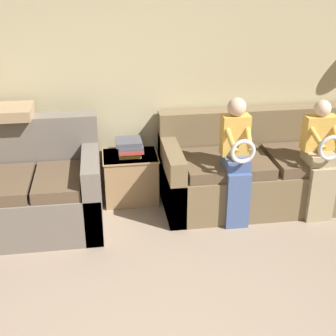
{
  "coord_description": "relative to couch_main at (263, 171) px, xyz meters",
  "views": [
    {
      "loc": [
        -0.18,
        -1.87,
        2.42
      ],
      "look_at": [
        0.35,
        1.7,
        0.75
      ],
      "focal_mm": 50.0,
      "sensor_mm": 36.0,
      "label": 1
    }
  ],
  "objects": [
    {
      "name": "side_shelf",
      "position": [
        -1.38,
        0.2,
        -0.07
      ],
      "size": [
        0.57,
        0.45,
        0.51
      ],
      "color": "#9E7A51",
      "rests_on": "ground_plane"
    },
    {
      "name": "child_left_seated",
      "position": [
        -0.42,
        -0.38,
        0.36
      ],
      "size": [
        0.26,
        0.38,
        1.23
      ],
      "color": "#475B8E",
      "rests_on": "ground_plane"
    },
    {
      "name": "couch_main",
      "position": [
        0.0,
        0.0,
        0.0
      ],
      "size": [
        2.12,
        0.92,
        0.92
      ],
      "color": "brown",
      "rests_on": "ground_plane"
    },
    {
      "name": "book_stack",
      "position": [
        -1.38,
        0.2,
        0.27
      ],
      "size": [
        0.28,
        0.32,
        0.17
      ],
      "color": "gold",
      "rests_on": "side_shelf"
    },
    {
      "name": "throw_pillow",
      "position": [
        -2.5,
        0.15,
        0.72
      ],
      "size": [
        0.39,
        0.39,
        0.1
      ],
      "color": "#A38460",
      "rests_on": "couch_side"
    },
    {
      "name": "wall_back",
      "position": [
        -1.46,
        0.48,
        0.94
      ],
      "size": [
        7.5,
        0.06,
        2.55
      ],
      "color": "#C6B789",
      "rests_on": "ground_plane"
    },
    {
      "name": "child_right_seated",
      "position": [
        0.42,
        -0.39,
        0.31
      ],
      "size": [
        0.31,
        0.37,
        1.17
      ],
      "color": "tan",
      "rests_on": "ground_plane"
    },
    {
      "name": "couch_side",
      "position": [
        -2.53,
        -0.16,
        0.02
      ],
      "size": [
        1.66,
        0.93,
        1.0
      ],
      "color": "#70665B",
      "rests_on": "ground_plane"
    }
  ]
}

